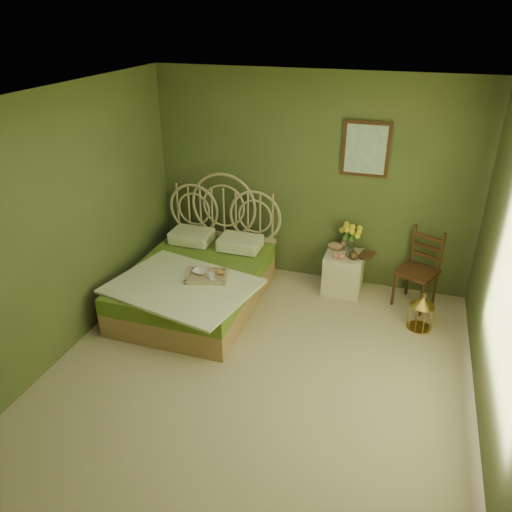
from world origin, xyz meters
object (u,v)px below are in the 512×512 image
(bed, at_px, (198,280))
(nightstand, at_px, (345,265))
(birdcage, at_px, (421,313))
(chair, at_px, (418,263))

(bed, bearing_deg, nightstand, 26.66)
(nightstand, height_order, birdcage, nightstand)
(nightstand, relative_size, chair, 1.01)
(bed, relative_size, birdcage, 5.42)
(chair, relative_size, birdcage, 2.34)
(chair, xyz_separation_m, birdcage, (0.09, -0.57, -0.32))
(chair, bearing_deg, nightstand, -156.10)
(nightstand, bearing_deg, chair, -0.41)
(bed, height_order, nightstand, bed)
(nightstand, relative_size, birdcage, 2.36)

